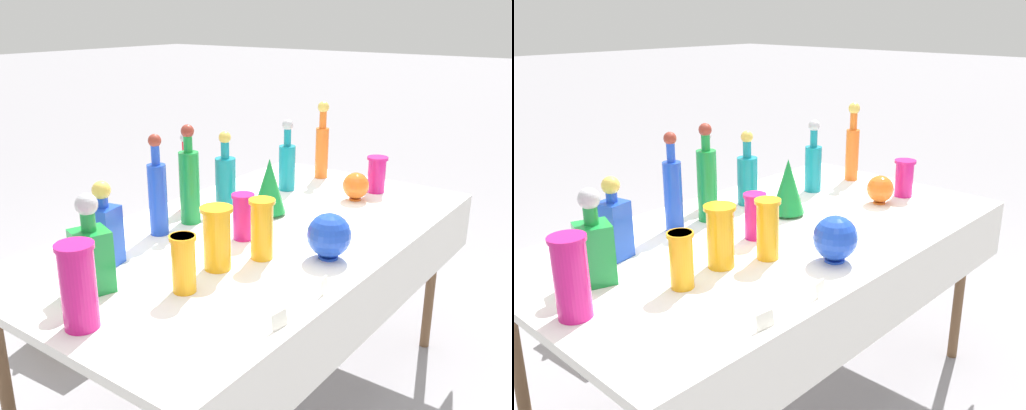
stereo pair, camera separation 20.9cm
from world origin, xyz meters
TOP-DOWN VIEW (x-y plane):
  - ground_plane at (0.00, 0.00)m, footprint 40.00×40.00m
  - display_table at (0.00, -0.03)m, footprint 1.85×1.01m
  - tall_bottle_0 at (0.77, 0.18)m, footprint 0.06×0.06m
  - tall_bottle_1 at (0.02, 0.37)m, footprint 0.06×0.06m
  - tall_bottle_2 at (-0.24, 0.26)m, footprint 0.07×0.07m
  - tall_bottle_3 at (-0.08, 0.26)m, footprint 0.08×0.08m
  - tall_bottle_4 at (0.50, 0.20)m, footprint 0.07×0.07m
  - tall_bottle_5 at (0.17, 0.28)m, footprint 0.09×0.09m
  - square_decanter_0 at (-0.52, 0.21)m, footprint 0.10×0.10m
  - square_decanter_1 at (-0.67, 0.09)m, footprint 0.13×0.13m
  - slender_vase_0 at (-0.09, -0.01)m, footprint 0.08×0.08m
  - slender_vase_1 at (-0.51, -0.13)m, footprint 0.08×0.08m
  - slender_vase_2 at (-0.34, -0.10)m, footprint 0.10×0.10m
  - slender_vase_3 at (-0.19, -0.17)m, footprint 0.09×0.09m
  - slender_vase_4 at (0.71, -0.15)m, footprint 0.09×0.09m
  - slender_vase_5 at (-0.82, -0.05)m, footprint 0.10×0.10m
  - fluted_vase_0 at (0.17, 0.06)m, footprint 0.13×0.13m
  - round_bowl_0 at (-0.06, -0.34)m, footprint 0.15×0.15m
  - round_bowl_1 at (0.55, -0.13)m, footprint 0.11×0.11m
  - price_tag_left at (-0.52, -0.46)m, footprint 0.06×0.02m
  - price_tag_center at (-0.28, -0.46)m, footprint 0.05×0.02m
  - cardboard_box_behind_left at (-0.02, 0.98)m, footprint 0.47×0.46m

SIDE VIEW (x-z plane):
  - ground_plane at x=0.00m, z-range 0.00..0.00m
  - cardboard_box_behind_left at x=-0.02m, z-range -0.04..0.38m
  - display_table at x=0.00m, z-range 0.33..1.09m
  - price_tag_left at x=-0.52m, z-range 0.76..0.80m
  - price_tag_center at x=-0.28m, z-range 0.76..0.80m
  - round_bowl_1 at x=0.55m, z-range 0.76..0.88m
  - round_bowl_0 at x=-0.06m, z-range 0.76..0.92m
  - slender_vase_4 at x=0.71m, z-range 0.77..0.93m
  - slender_vase_0 at x=-0.09m, z-range 0.77..0.93m
  - slender_vase_1 at x=-0.51m, z-range 0.77..0.94m
  - slender_vase_3 at x=-0.19m, z-range 0.77..0.97m
  - slender_vase_2 at x=-0.34m, z-range 0.77..0.97m
  - square_decanter_1 at x=-0.67m, z-range 0.73..1.03m
  - fluted_vase_0 at x=0.17m, z-range 0.76..0.99m
  - square_decanter_0 at x=-0.52m, z-range 0.74..1.02m
  - tall_bottle_1 at x=0.02m, z-range 0.72..1.04m
  - tall_bottle_5 at x=0.17m, z-range 0.73..1.04m
  - slender_vase_5 at x=-0.82m, z-range 0.77..1.00m
  - tall_bottle_4 at x=0.50m, z-range 0.73..1.05m
  - tall_bottle_2 at x=-0.24m, z-range 0.73..1.10m
  - tall_bottle_3 at x=-0.08m, z-range 0.73..1.11m
  - tall_bottle_0 at x=0.77m, z-range 0.74..1.11m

